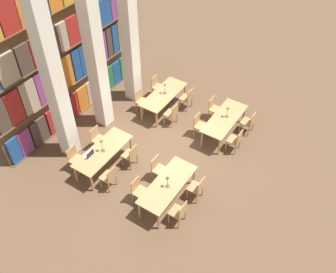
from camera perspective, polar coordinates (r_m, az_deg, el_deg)
ground_plane at (r=12.95m, az=-0.46°, el=-1.95°), size 40.00×40.00×0.00m
bookshelf_bank at (r=13.35m, az=-14.83°, el=12.70°), size 6.91×0.35×5.50m
pillar_left at (r=11.44m, az=-17.13°, el=8.42°), size 0.48×0.48×6.00m
pillar_center at (r=12.43m, az=-11.19°, el=12.69°), size 0.48×0.48×6.00m
pillar_right at (r=13.58m, az=-6.03°, el=16.17°), size 0.48×0.48×6.00m
reading_table_0 at (r=11.04m, az=-0.05°, el=-7.52°), size 2.12×0.83×0.76m
chair_0 at (r=10.73m, az=1.70°, el=-11.43°), size 0.42×0.40×0.90m
chair_1 at (r=11.21m, az=-4.45°, el=-8.18°), size 0.42×0.40×0.90m
chair_2 at (r=11.26m, az=4.47°, el=-7.80°), size 0.42×0.40×0.90m
chair_3 at (r=11.72m, az=-1.48°, el=-4.87°), size 0.42×0.40×0.90m
desk_lamp_0 at (r=10.69m, az=-0.06°, el=-6.64°), size 0.14×0.14×0.44m
reading_table_1 at (r=13.19m, az=8.61°, el=2.53°), size 2.12×0.83×0.76m
chair_4 at (r=12.78m, az=10.27°, el=-0.52°), size 0.42×0.40×0.90m
chair_5 at (r=13.17m, az=4.82°, el=1.82°), size 0.42×0.40×0.90m
chair_6 at (r=13.54m, az=12.24°, el=2.20°), size 0.42×0.40×0.90m
chair_7 at (r=13.91m, az=7.03°, el=4.34°), size 0.42×0.40×0.90m
desk_lamp_1 at (r=13.02m, az=9.07°, el=3.96°), size 0.14×0.14×0.42m
reading_table_2 at (r=12.10m, az=-9.86°, el=-2.37°), size 2.12×0.83×0.76m
chair_8 at (r=11.63m, az=-8.95°, el=-6.09°), size 0.42×0.40×0.90m
chair_9 at (r=12.35m, az=-13.94°, el=-3.25°), size 0.42×0.40×0.90m
chair_10 at (r=12.16m, az=-5.69°, el=-2.80°), size 0.42×0.40×0.90m
chair_11 at (r=12.85m, az=-10.65°, el=-0.27°), size 0.42×0.40×0.90m
desk_lamp_2 at (r=11.80m, az=-10.08°, el=-1.05°), size 0.14×0.14×0.50m
laptop at (r=11.95m, az=-11.98°, el=-2.72°), size 0.32×0.22×0.21m
reading_table_3 at (r=14.08m, az=-0.65°, el=6.24°), size 2.12×0.83×0.76m
chair_12 at (r=13.57m, az=0.63°, el=3.53°), size 0.42×0.40×0.90m
chair_13 at (r=14.19m, az=-4.16°, el=5.53°), size 0.42×0.40×0.90m
chair_14 at (r=14.29m, az=2.98°, el=5.90°), size 0.42×0.40×0.90m
chair_15 at (r=14.88m, az=-1.68°, el=7.73°), size 0.42×0.40×0.90m
desk_lamp_3 at (r=13.89m, az=-0.49°, el=7.59°), size 0.14×0.14×0.44m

